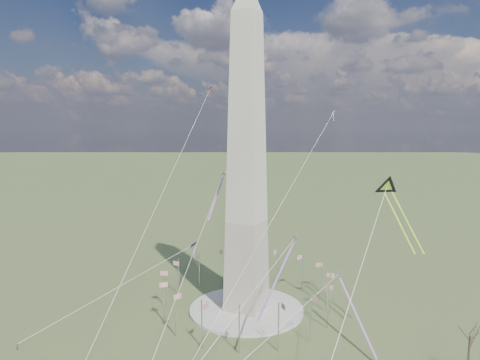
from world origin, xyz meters
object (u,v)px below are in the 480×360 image
at_px(tree_near, 470,333).
at_px(kite_delta_black, 389,190).
at_px(person_west, 17,347).
at_px(washington_monument, 247,159).

height_order(tree_near, kite_delta_black, kite_delta_black).
bearing_deg(tree_near, kite_delta_black, 138.48).
bearing_deg(tree_near, person_west, -158.94).
distance_m(washington_monument, kite_delta_black, 41.95).
distance_m(tree_near, person_west, 111.73).
distance_m(person_west, kite_delta_black, 108.45).
bearing_deg(tree_near, washington_monument, 171.63).
xyz_separation_m(washington_monument, tree_near, (61.69, -9.07, -37.10)).
bearing_deg(washington_monument, person_west, -130.67).
xyz_separation_m(washington_monument, kite_delta_black, (39.83, 10.27, -8.22)).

